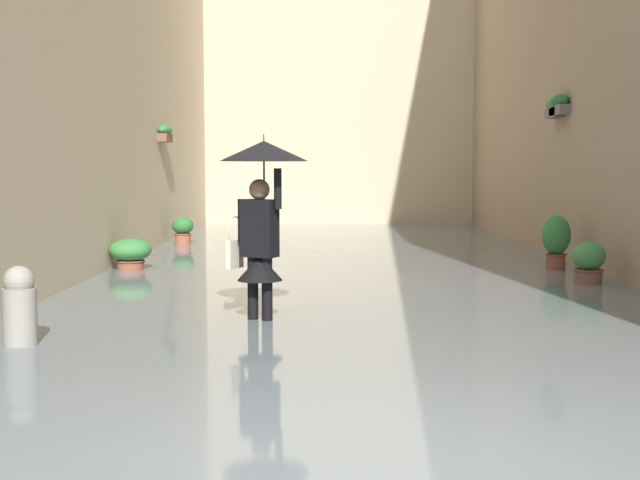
# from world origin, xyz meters

# --- Properties ---
(ground_plane) EXTENTS (60.00, 60.00, 0.00)m
(ground_plane) POSITION_xyz_m (0.00, -10.08, 0.00)
(ground_plane) COLOR gray
(flood_water) EXTENTS (8.71, 26.16, 0.14)m
(flood_water) POSITION_xyz_m (0.00, -10.08, 0.07)
(flood_water) COLOR slate
(flood_water) RESTS_ON ground_plane
(building_facade_right) EXTENTS (2.04, 24.16, 8.30)m
(building_facade_right) POSITION_xyz_m (4.86, -10.08, 4.15)
(building_facade_right) COLOR beige
(building_facade_right) RESTS_ON ground_plane
(building_facade_far) EXTENTS (11.51, 1.80, 12.37)m
(building_facade_far) POSITION_xyz_m (0.00, -21.06, 6.19)
(building_facade_far) COLOR beige
(building_facade_far) RESTS_ON ground_plane
(person_wading) EXTENTS (0.97, 0.97, 2.18)m
(person_wading) POSITION_xyz_m (1.07, -4.68, 1.50)
(person_wading) COLOR #2D2319
(person_wading) RESTS_ON ground_plane
(potted_plant_mid_left) EXTENTS (0.47, 0.47, 1.04)m
(potted_plant_mid_left) POSITION_xyz_m (-3.44, -9.29, 0.60)
(potted_plant_mid_left) COLOR brown
(potted_plant_mid_left) RESTS_ON ground_plane
(potted_plant_near_left) EXTENTS (0.47, 0.47, 0.76)m
(potted_plant_near_left) POSITION_xyz_m (-3.44, -7.58, 0.41)
(potted_plant_near_left) COLOR brown
(potted_plant_near_left) RESTS_ON ground_plane
(potted_plant_far_right) EXTENTS (0.69, 0.69, 0.65)m
(potted_plant_far_right) POSITION_xyz_m (3.61, -9.23, 0.38)
(potted_plant_far_right) COLOR brown
(potted_plant_far_right) RESTS_ON ground_plane
(potted_plant_mid_right) EXTENTS (0.47, 0.47, 0.74)m
(potted_plant_mid_right) POSITION_xyz_m (3.52, -13.71, 0.42)
(potted_plant_mid_right) COLOR #9E563D
(potted_plant_mid_right) RESTS_ON ground_plane
(mooring_bollard) EXTENTS (0.32, 0.32, 0.90)m
(mooring_bollard) POSITION_xyz_m (3.27, -3.37, 0.45)
(mooring_bollard) COLOR gray
(mooring_bollard) RESTS_ON ground_plane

